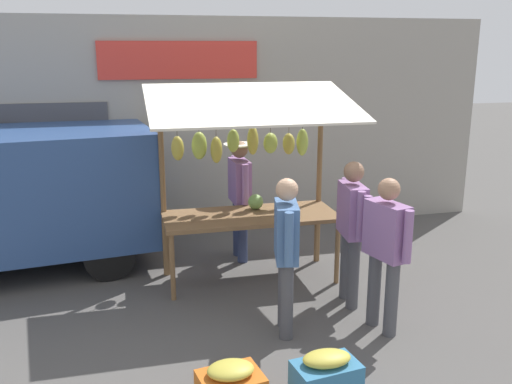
% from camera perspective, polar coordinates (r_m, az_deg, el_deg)
% --- Properties ---
extents(ground_plane, '(40.00, 40.00, 0.00)m').
position_cam_1_polar(ground_plane, '(7.40, -0.56, -8.84)').
color(ground_plane, '#514F4C').
extents(street_backdrop, '(9.00, 0.30, 3.40)m').
position_cam_1_polar(street_backdrop, '(9.02, -4.15, 6.64)').
color(street_backdrop, '#9E998E').
rests_on(street_backdrop, ground).
extents(market_stall, '(2.50, 1.46, 2.50)m').
position_cam_1_polar(market_stall, '(7.00, -0.75, 3.21)').
color(market_stall, brown).
rests_on(market_stall, ground).
extents(vendor_with_sunhat, '(0.44, 0.72, 1.70)m').
position_cam_1_polar(vendor_with_sunhat, '(7.77, -1.67, 0.20)').
color(vendor_with_sunhat, navy).
rests_on(vendor_with_sunhat, ground).
extents(shopper_with_ponytail, '(0.27, 0.72, 1.71)m').
position_cam_1_polar(shopper_with_ponytail, '(6.49, 9.74, -3.08)').
color(shopper_with_ponytail, '#4C4C51').
rests_on(shopper_with_ponytail, ground).
extents(shopper_with_shopping_bag, '(0.32, 0.70, 1.68)m').
position_cam_1_polar(shopper_with_shopping_bag, '(5.75, 3.10, -5.44)').
color(shopper_with_shopping_bag, '#4C4C51').
rests_on(shopper_with_shopping_bag, ground).
extents(shopper_in_striped_shirt, '(0.34, 0.69, 1.67)m').
position_cam_1_polar(shopper_in_striped_shirt, '(5.94, 13.10, -5.20)').
color(shopper_in_striped_shirt, '#4C4C51').
rests_on(shopper_in_striped_shirt, ground).
extents(produce_crate_near, '(0.59, 0.49, 0.35)m').
position_cam_1_polar(produce_crate_near, '(5.03, -2.59, -18.98)').
color(produce_crate_near, '#D1661E').
rests_on(produce_crate_near, ground).
extents(produce_crate_side, '(0.60, 0.43, 0.43)m').
position_cam_1_polar(produce_crate_side, '(5.08, 7.17, -18.20)').
color(produce_crate_side, teal).
rests_on(produce_crate_side, ground).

